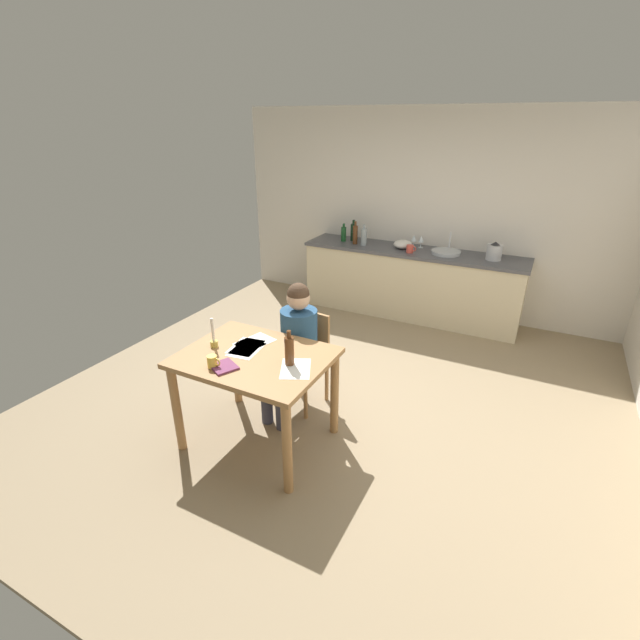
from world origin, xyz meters
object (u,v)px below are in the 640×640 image
Objects in this scene: sink_unit at (446,252)px; bottle_sauce at (364,236)px; wine_bottle_on_table at (290,350)px; stovetop_kettle at (494,252)px; candlestick at (214,339)px; coffee_mug at (213,362)px; book_magazine at (224,367)px; wine_glass_near_sink at (421,239)px; teacup_on_counter at (410,249)px; person_seated at (295,342)px; wine_glass_by_kettle at (414,239)px; dining_table at (256,370)px; bottle_vinegar at (353,232)px; bottle_oil at (344,234)px; mixing_bowl at (403,244)px; chair_at_table at (305,355)px; bottle_wine_red at (355,234)px.

bottle_sauce is at bearing -175.43° from sink_unit.
stovetop_kettle reaches higher than wine_bottle_on_table.
candlestick is at bearing -117.77° from stovetop_kettle.
coffee_mug is at bearing -113.17° from stovetop_kettle.
wine_glass_near_sink reaches higher than book_magazine.
teacup_on_counter is at bearing 77.28° from candlestick.
wine_glass_by_kettle is (0.23, 2.73, 0.33)m from person_seated.
wine_bottle_on_table is 3.26m from stovetop_kettle.
dining_table is 3.30m from wine_glass_near_sink.
dining_table is 2.99m from teacup_on_counter.
bottle_vinegar is 0.91m from teacup_on_counter.
bottle_oil is at bearing 95.65° from candlestick.
book_magazine is 1.20× the size of wine_glass_by_kettle.
person_seated reaches higher than mixing_bowl.
wine_glass_near_sink is at bearing 0.00° from wine_glass_by_kettle.
stovetop_kettle is (1.38, 3.37, 0.20)m from book_magazine.
chair_at_table is at bearing -92.62° from mixing_bowl.
candlestick is at bearing 127.90° from coffee_mug.
sink_unit is 1.30× the size of bottle_sauce.
chair_at_table is 2.66m from wine_glass_near_sink.
stovetop_kettle is at bearing -0.42° from sink_unit.
bottle_sauce is 1.26× the size of stovetop_kettle.
coffee_mug is 3.70m from stovetop_kettle.
chair_at_table is at bearing -76.10° from bottle_vinegar.
sink_unit is at bearing 0.36° from bottle_oil.
bottle_sauce is (-0.25, 3.28, 0.22)m from book_magazine.
bottle_oil is 1.05m from wine_glass_near_sink.
mixing_bowl reaches higher than chair_at_table.
person_seated is 2.76m from bottle_vinegar.
bottle_wine_red reaches higher than coffee_mug.
bottle_vinegar is 2.26× the size of teacup_on_counter.
bottle_wine_red is at bearing -58.76° from bottle_vinegar.
wine_glass_near_sink is at bearing 81.53° from coffee_mug.
sink_unit is 1.51× the size of mixing_bowl.
bottle_wine_red is at bearing 174.05° from teacup_on_counter.
coffee_mug is (-0.16, -0.28, 0.17)m from dining_table.
bottle_wine_red is at bearing -17.67° from bottle_oil.
teacup_on_counter is at bearing 83.67° from person_seated.
mixing_bowl is at bearing 133.38° from teacup_on_counter.
chair_at_table reaches higher than dining_table.
dining_table is 3.12× the size of sink_unit.
dining_table is at bearing -94.66° from chair_at_table.
stovetop_kettle is 0.94m from wine_glass_near_sink.
person_seated reaches higher than chair_at_table.
wine_glass_by_kettle is at bearing 83.07° from coffee_mug.
bottle_oil is 1.92× the size of teacup_on_counter.
book_magazine is 0.78× the size of mixing_bowl.
chair_at_table is 2.86× the size of bottle_wine_red.
bottle_wine_red is at bearing 98.88° from dining_table.
teacup_on_counter is (0.98, -0.15, -0.05)m from bottle_oil.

